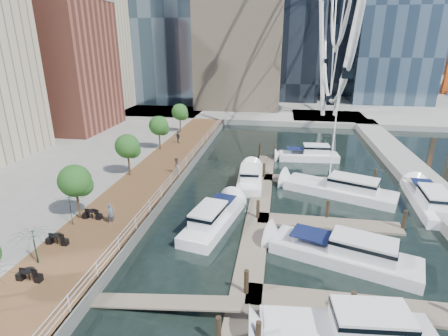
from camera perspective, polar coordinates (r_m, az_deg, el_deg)
ground at (r=24.81m, az=-3.11°, el=-16.39°), size 520.00×520.00×0.00m
boardwalk at (r=39.68m, az=-11.28°, el=-1.52°), size 6.00×60.00×1.00m
seawall at (r=38.76m, az=-7.12°, el=-1.80°), size 0.25×60.00×1.00m
land_far at (r=122.45m, az=7.28°, el=12.92°), size 200.00×114.00×1.00m
breakwater at (r=44.76m, az=28.96°, el=-1.23°), size 4.00×60.00×1.00m
pier at (r=73.54m, az=16.66°, el=7.82°), size 14.00×12.00×1.00m
railing at (r=38.43m, az=-7.32°, el=-0.37°), size 0.10×60.00×1.05m
floating_docks at (r=32.91m, az=14.48°, el=-6.36°), size 16.00×34.00×2.60m
midrise_condos at (r=60.00m, az=-31.44°, el=15.83°), size 19.00×67.00×28.00m
street_trees at (r=38.53m, az=-15.52°, el=3.44°), size 2.60×42.60×4.60m
cafe_tables at (r=26.54m, az=-27.29°, el=-12.64°), size 2.50×13.70×0.74m
yacht_foreground at (r=27.04m, az=18.77°, el=-14.16°), size 11.46×6.39×2.15m
pedestrian_near at (r=29.37m, az=-17.98°, el=-7.10°), size 0.73×0.68×1.68m
pedestrian_mid at (r=38.61m, az=-7.82°, el=0.38°), size 0.73×0.93×1.91m
pedestrian_far at (r=50.85m, az=-7.49°, el=5.05°), size 1.07×1.03×1.79m
moored_yachts at (r=35.94m, az=16.63°, el=-5.16°), size 23.39×33.76×11.50m
cafe_seating at (r=25.87m, az=-28.70°, el=-11.38°), size 5.04×13.32×2.73m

